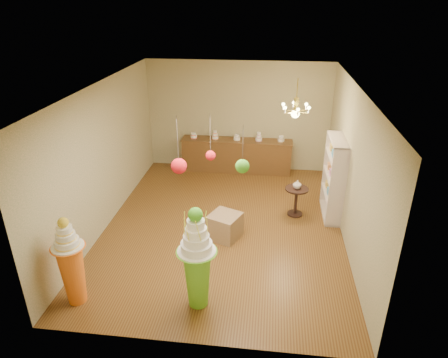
# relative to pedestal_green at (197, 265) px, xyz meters

# --- Properties ---
(floor) EXTENTS (6.50, 6.50, 0.00)m
(floor) POSITION_rel_pedestal_green_xyz_m (0.11, 2.42, -0.75)
(floor) COLOR brown
(floor) RESTS_ON ground
(ceiling) EXTENTS (6.50, 6.50, 0.00)m
(ceiling) POSITION_rel_pedestal_green_xyz_m (0.11, 2.42, 2.25)
(ceiling) COLOR silver
(ceiling) RESTS_ON ground
(wall_back) EXTENTS (5.00, 0.04, 3.00)m
(wall_back) POSITION_rel_pedestal_green_xyz_m (0.11, 5.67, 0.75)
(wall_back) COLOR tan
(wall_back) RESTS_ON ground
(wall_front) EXTENTS (5.00, 0.04, 3.00)m
(wall_front) POSITION_rel_pedestal_green_xyz_m (0.11, -0.83, 0.75)
(wall_front) COLOR tan
(wall_front) RESTS_ON ground
(wall_left) EXTENTS (0.04, 6.50, 3.00)m
(wall_left) POSITION_rel_pedestal_green_xyz_m (-2.39, 2.42, 0.75)
(wall_left) COLOR tan
(wall_left) RESTS_ON ground
(wall_right) EXTENTS (0.04, 6.50, 3.00)m
(wall_right) POSITION_rel_pedestal_green_xyz_m (2.61, 2.42, 0.75)
(wall_right) COLOR tan
(wall_right) RESTS_ON ground
(pedestal_green) EXTENTS (0.63, 0.63, 1.77)m
(pedestal_green) POSITION_rel_pedestal_green_xyz_m (0.00, 0.00, 0.00)
(pedestal_green) COLOR #67C02A
(pedestal_green) RESTS_ON floor
(pedestal_orange) EXTENTS (0.60, 0.60, 1.56)m
(pedestal_orange) POSITION_rel_pedestal_green_xyz_m (-1.97, -0.17, -0.10)
(pedestal_orange) COLOR orange
(pedestal_orange) RESTS_ON floor
(burlap_riser) EXTENTS (0.76, 0.76, 0.52)m
(burlap_riser) POSITION_rel_pedestal_green_xyz_m (0.19, 1.98, -0.49)
(burlap_riser) COLOR #947450
(burlap_riser) RESTS_ON floor
(sideboard) EXTENTS (3.04, 0.54, 1.16)m
(sideboard) POSITION_rel_pedestal_green_xyz_m (0.11, 5.39, -0.28)
(sideboard) COLOR brown
(sideboard) RESTS_ON floor
(shelving_unit) EXTENTS (0.33, 1.20, 1.80)m
(shelving_unit) POSITION_rel_pedestal_green_xyz_m (2.45, 3.22, 0.15)
(shelving_unit) COLOR beige
(shelving_unit) RESTS_ON floor
(round_table) EXTENTS (0.54, 0.54, 0.66)m
(round_table) POSITION_rel_pedestal_green_xyz_m (1.67, 3.09, -0.33)
(round_table) COLOR black
(round_table) RESTS_ON floor
(vase) EXTENTS (0.23, 0.23, 0.20)m
(vase) POSITION_rel_pedestal_green_xyz_m (1.67, 3.09, 0.01)
(vase) COLOR beige
(vase) RESTS_ON round_table
(pom_red_left) EXTENTS (0.24, 0.24, 0.91)m
(pom_red_left) POSITION_rel_pedestal_green_xyz_m (-0.32, 0.46, 1.46)
(pom_red_left) COLOR #42382F
(pom_red_left) RESTS_ON ceiling
(pom_green_mid) EXTENTS (0.20, 0.20, 0.69)m
(pom_green_mid) POSITION_rel_pedestal_green_xyz_m (0.66, 0.12, 1.65)
(pom_green_mid) COLOR #42382F
(pom_green_mid) RESTS_ON ceiling
(pom_red_right) EXTENTS (0.15, 0.15, 0.74)m
(pom_red_right) POSITION_rel_pedestal_green_xyz_m (0.14, 0.62, 1.59)
(pom_red_right) COLOR #42382F
(pom_red_right) RESTS_ON ceiling
(chandelier) EXTENTS (0.85, 0.85, 0.85)m
(chandelier) POSITION_rel_pedestal_green_xyz_m (1.52, 3.43, 1.55)
(chandelier) COLOR gold
(chandelier) RESTS_ON ceiling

